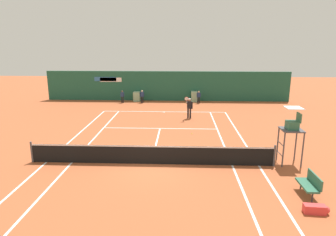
{
  "coord_description": "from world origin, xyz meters",
  "views": [
    {
      "loc": [
        1.44,
        -13.88,
        5.83
      ],
      "look_at": [
        0.57,
        6.25,
        0.8
      ],
      "focal_mm": 32.16,
      "sensor_mm": 36.0,
      "label": 1
    }
  ],
  "objects": [
    {
      "name": "tennis_ball_by_sideline",
      "position": [
        2.2,
        5.12,
        0.03
      ],
      "size": [
        0.07,
        0.07,
        0.07
      ],
      "primitive_type": "sphere",
      "color": "#CCE033",
      "rests_on": "ground_plane"
    },
    {
      "name": "tennis_ball_mid_court",
      "position": [
        1.8,
        10.76,
        0.03
      ],
      "size": [
        0.07,
        0.07,
        0.07
      ],
      "primitive_type": "sphere",
      "color": "#CCE033",
      "rests_on": "ground_plane"
    },
    {
      "name": "ball_kid_left_post",
      "position": [
        3.21,
        15.6,
        0.72
      ],
      "size": [
        0.41,
        0.21,
        1.25
      ],
      "rotation": [
        0.0,
        0.0,
        3.33
      ],
      "color": "black",
      "rests_on": "ground_plane"
    },
    {
      "name": "umpire_chair",
      "position": [
        6.84,
        0.35,
        1.87
      ],
      "size": [
        1.0,
        1.0,
        2.86
      ],
      "rotation": [
        0.0,
        0.0,
        1.57
      ],
      "color": "#47474C",
      "rests_on": "ground_plane"
    },
    {
      "name": "player_bench",
      "position": [
        6.52,
        -2.87,
        0.51
      ],
      "size": [
        0.54,
        1.26,
        0.88
      ],
      "rotation": [
        0.0,
        0.0,
        1.57
      ],
      "color": "#38383D",
      "rests_on": "ground_plane"
    },
    {
      "name": "player_on_baseline",
      "position": [
        2.11,
        9.36,
        0.97
      ],
      "size": [
        0.66,
        0.67,
        1.84
      ],
      "rotation": [
        0.0,
        0.0,
        3.11
      ],
      "color": "black",
      "rests_on": "ground_plane"
    },
    {
      "name": "ball_kid_right_post",
      "position": [
        -4.41,
        15.6,
        0.71
      ],
      "size": [
        0.41,
        0.2,
        1.24
      ],
      "rotation": [
        0.0,
        0.0,
        2.96
      ],
      "color": "black",
      "rests_on": "ground_plane"
    },
    {
      "name": "sponsor_back_wall",
      "position": [
        -0.02,
        16.97,
        1.47
      ],
      "size": [
        25.0,
        1.02,
        3.03
      ],
      "color": "#1E5642",
      "rests_on": "ground_plane"
    },
    {
      "name": "equipment_bag",
      "position": [
        6.27,
        -4.2,
        0.16
      ],
      "size": [
        0.89,
        0.35,
        0.32
      ],
      "color": "#DB3838",
      "rests_on": "ground_plane"
    },
    {
      "name": "ball_kid_centre_post",
      "position": [
        -2.43,
        15.6,
        0.74
      ],
      "size": [
        0.42,
        0.22,
        1.28
      ],
      "rotation": [
        0.0,
        0.0,
        3.34
      ],
      "color": "black",
      "rests_on": "ground_plane"
    },
    {
      "name": "tennis_net",
      "position": [
        0.0,
        0.0,
        0.51
      ],
      "size": [
        12.1,
        0.1,
        1.07
      ],
      "color": "#4C4C51",
      "rests_on": "ground_plane"
    },
    {
      "name": "ground_plane",
      "position": [
        -0.0,
        0.58,
        0.0
      ],
      "size": [
        80.0,
        80.0,
        0.01
      ],
      "color": "#A8512D"
    }
  ]
}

